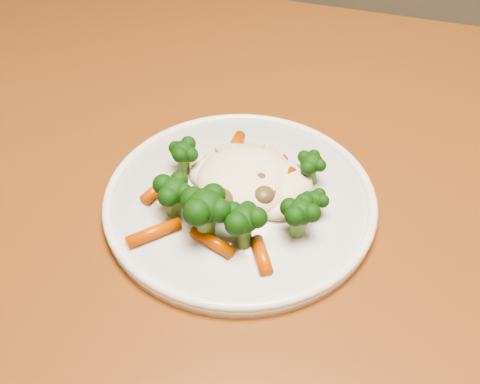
# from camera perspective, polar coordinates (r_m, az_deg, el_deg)

# --- Properties ---
(dining_table) EXTENTS (1.22, 0.91, 0.75)m
(dining_table) POSITION_cam_1_polar(r_m,az_deg,el_deg) (0.74, 2.31, -3.25)
(dining_table) COLOR brown
(dining_table) RESTS_ON ground
(plate) EXTENTS (0.27, 0.27, 0.01)m
(plate) POSITION_cam_1_polar(r_m,az_deg,el_deg) (0.60, 0.00, -0.95)
(plate) COLOR white
(plate) RESTS_ON dining_table
(meal) EXTENTS (0.18, 0.19, 0.05)m
(meal) POSITION_cam_1_polar(r_m,az_deg,el_deg) (0.58, -0.02, 0.41)
(meal) COLOR #F6E5C5
(meal) RESTS_ON plate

